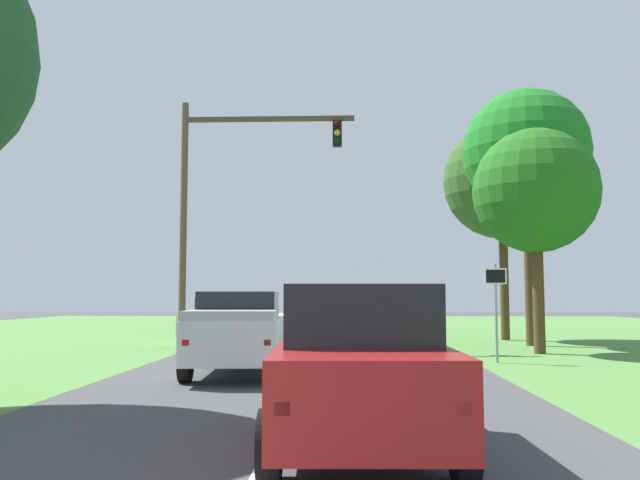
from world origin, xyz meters
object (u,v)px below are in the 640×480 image
object	(u,v)px
keep_moving_sign	(496,299)
extra_tree_1	(526,152)
crossing_suv_far	(238,320)
extra_tree_2	(536,191)
oak_tree_right	(502,181)
red_suv_near	(359,363)
pickup_truck_lead	(240,331)
traffic_light	(223,190)

from	to	relation	value
keep_moving_sign	extra_tree_1	xyz separation A→B (m)	(2.64, 6.18, 5.43)
crossing_suv_far	extra_tree_2	xyz separation A→B (m)	(10.20, -3.84, 4.26)
keep_moving_sign	extra_tree_2	world-z (taller)	extra_tree_2
crossing_suv_far	extra_tree_2	bearing A→B (deg)	-20.63
extra_tree_1	extra_tree_2	distance (m)	3.88
extra_tree_2	crossing_suv_far	bearing A→B (deg)	159.37
oak_tree_right	extra_tree_2	world-z (taller)	oak_tree_right
crossing_suv_far	extra_tree_1	distance (m)	12.53
red_suv_near	pickup_truck_lead	size ratio (longest dim) A/B	0.83
keep_moving_sign	oak_tree_right	distance (m)	10.72
red_suv_near	oak_tree_right	xyz separation A→B (m)	(6.42, 19.42, 5.57)
red_suv_near	traffic_light	distance (m)	15.76
red_suv_near	extra_tree_1	bearing A→B (deg)	67.99
oak_tree_right	crossing_suv_far	world-z (taller)	oak_tree_right
red_suv_near	pickup_truck_lead	xyz separation A→B (m)	(-2.64, 7.44, -0.03)
traffic_light	crossing_suv_far	size ratio (longest dim) A/B	1.95
oak_tree_right	extra_tree_2	size ratio (longest dim) A/B	1.26
pickup_truck_lead	oak_tree_right	distance (m)	16.03
pickup_truck_lead	red_suv_near	bearing A→B (deg)	-70.48
pickup_truck_lead	extra_tree_1	xyz separation A→B (m)	(9.25, 8.93, 6.16)
red_suv_near	traffic_light	size ratio (longest dim) A/B	0.52
oak_tree_right	crossing_suv_far	bearing A→B (deg)	-166.88
traffic_light	oak_tree_right	world-z (taller)	oak_tree_right
red_suv_near	extra_tree_1	xyz separation A→B (m)	(6.61, 16.37, 6.13)
keep_moving_sign	crossing_suv_far	xyz separation A→B (m)	(-8.20, 6.74, -0.82)
pickup_truck_lead	extra_tree_2	size ratio (longest dim) A/B	0.75
pickup_truck_lead	crossing_suv_far	bearing A→B (deg)	99.53
extra_tree_1	extra_tree_2	world-z (taller)	extra_tree_1
traffic_light	extra_tree_2	distance (m)	10.45
crossing_suv_far	extra_tree_1	bearing A→B (deg)	-2.99
traffic_light	extra_tree_1	distance (m)	11.29
traffic_light	extra_tree_1	xyz separation A→B (m)	(11.00, 1.91, 1.64)
extra_tree_2	extra_tree_1	bearing A→B (deg)	78.85
extra_tree_2	pickup_truck_lead	bearing A→B (deg)	-146.69
extra_tree_2	keep_moving_sign	bearing A→B (deg)	-124.55
crossing_suv_far	traffic_light	bearing A→B (deg)	-93.61
red_suv_near	extra_tree_1	distance (m)	18.69
pickup_truck_lead	crossing_suv_far	xyz separation A→B (m)	(-1.59, 9.50, -0.09)
red_suv_near	extra_tree_2	distance (m)	14.97
red_suv_near	crossing_suv_far	size ratio (longest dim) A/B	1.02
keep_moving_sign	crossing_suv_far	distance (m)	10.65
crossing_suv_far	extra_tree_2	world-z (taller)	extra_tree_2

